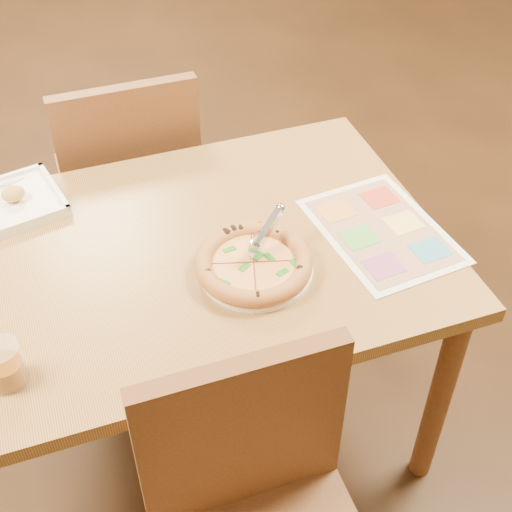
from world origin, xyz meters
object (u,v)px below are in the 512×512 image
object	(u,v)px
chair_near	(258,506)
menu	(381,231)
chair_far	(129,168)
dining_table	(177,279)
plate	(256,269)
pizza	(254,263)
pizza_cutter	(265,232)
glass_tumbler	(5,367)

from	to	relation	value
chair_near	menu	world-z (taller)	chair_near
chair_near	chair_far	world-z (taller)	same
dining_table	plate	world-z (taller)	plate
dining_table	chair_near	bearing A→B (deg)	-90.00
dining_table	pizza	bearing A→B (deg)	-37.65
pizza_cutter	chair_far	bearing A→B (deg)	68.59
chair_far	plate	size ratio (longest dim) A/B	1.75
chair_far	pizza_cutter	world-z (taller)	chair_far
dining_table	menu	size ratio (longest dim) A/B	3.30
dining_table	chair_far	bearing A→B (deg)	90.00
plate	pizza	distance (m)	0.02
chair_far	plate	bearing A→B (deg)	102.85
pizza	glass_tumbler	bearing A→B (deg)	-166.86
plate	glass_tumbler	xyz separation A→B (m)	(-0.58, -0.13, 0.04)
chair_far	pizza_cutter	size ratio (longest dim) A/B	3.95
plate	chair_far	bearing A→B (deg)	102.85
plate	pizza_cutter	size ratio (longest dim) A/B	2.25
chair_far	glass_tumbler	distance (m)	0.97
chair_near	glass_tumbler	xyz separation A→B (m)	(-0.41, 0.35, 0.20)
pizza_cutter	glass_tumbler	world-z (taller)	pizza_cutter
pizza_cutter	glass_tumbler	bearing A→B (deg)	157.79
chair_near	pizza	distance (m)	0.54
chair_near	chair_far	distance (m)	1.20
chair_near	pizza_cutter	bearing A→B (deg)	68.63
chair_far	menu	world-z (taller)	chair_far
dining_table	plate	xyz separation A→B (m)	(0.17, -0.12, 0.09)
chair_near	pizza_cutter	xyz separation A→B (m)	(0.20, 0.52, 0.23)
pizza_cutter	glass_tumbler	distance (m)	0.64
chair_far	pizza_cutter	bearing A→B (deg)	106.35
chair_far	glass_tumbler	xyz separation A→B (m)	(-0.41, -0.86, 0.20)
glass_tumbler	menu	xyz separation A→B (m)	(0.92, 0.16, -0.04)
dining_table	glass_tumbler	bearing A→B (deg)	-147.99
pizza	pizza_cutter	xyz separation A→B (m)	(0.04, 0.04, 0.05)
plate	pizza	xyz separation A→B (m)	(-0.01, 0.00, 0.02)
chair_near	pizza_cutter	world-z (taller)	chair_near
pizza	chair_near	bearing A→B (deg)	-108.45
plate	glass_tumbler	world-z (taller)	glass_tumbler
chair_near	chair_far	size ratio (longest dim) A/B	1.00
glass_tumbler	plate	bearing A→B (deg)	12.96
pizza_cutter	menu	bearing A→B (deg)	-38.92
chair_far	plate	distance (m)	0.76
pizza	menu	world-z (taller)	pizza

